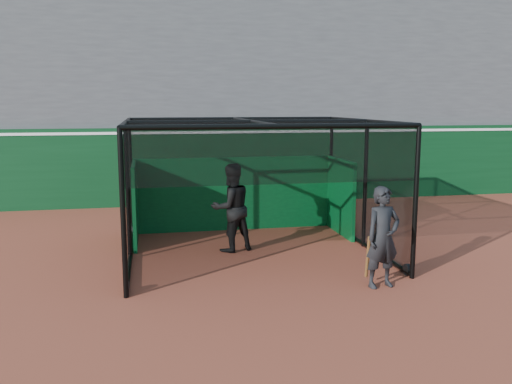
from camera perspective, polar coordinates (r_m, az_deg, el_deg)
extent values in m
plane|color=brown|center=(9.89, 0.15, -9.96)|extent=(120.00, 120.00, 0.00)
cube|color=#093316|center=(17.86, -5.28, 2.78)|extent=(50.00, 0.45, 2.50)
cube|color=white|center=(17.77, -5.33, 6.31)|extent=(50.00, 0.50, 0.08)
cube|color=#4C4C4F|center=(21.61, -6.49, 10.86)|extent=(50.00, 7.85, 7.75)
cube|color=#074D20|center=(14.06, -2.19, -0.18)|extent=(5.14, 0.10, 1.90)
cylinder|color=black|center=(9.79, -13.48, -9.74)|extent=(0.08, 0.22, 0.22)
cylinder|color=black|center=(10.90, 15.63, -7.85)|extent=(0.08, 0.22, 0.22)
cylinder|color=black|center=(13.98, -12.85, -3.97)|extent=(0.08, 0.22, 0.22)
cylinder|color=black|center=(14.78, 8.02, -3.11)|extent=(0.08, 0.22, 0.22)
imported|color=black|center=(12.01, -2.63, -1.65)|extent=(1.15, 1.03, 1.97)
imported|color=black|center=(9.91, 13.20, -4.67)|extent=(0.74, 0.55, 1.82)
cylinder|color=#593819|center=(9.94, 11.68, -6.72)|extent=(0.14, 0.32, 0.82)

